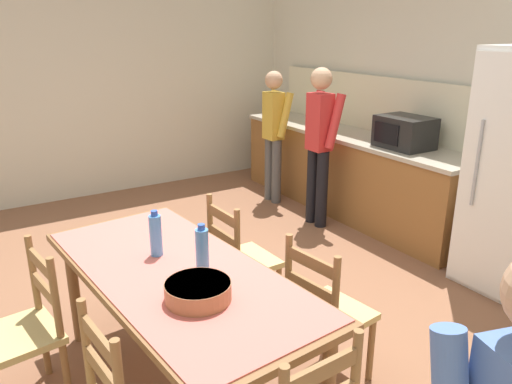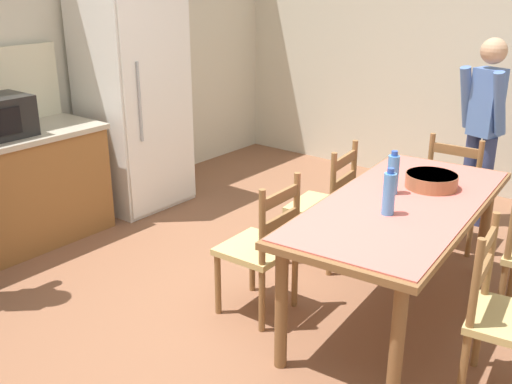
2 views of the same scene
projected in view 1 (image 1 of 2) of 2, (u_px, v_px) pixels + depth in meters
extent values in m
plane|color=brown|center=(219.00, 310.00, 3.71)|extent=(8.32, 8.32, 0.00)
cube|color=beige|center=(472.00, 90.00, 4.58)|extent=(6.52, 0.12, 2.90)
cube|color=beige|center=(87.00, 76.00, 5.87)|extent=(0.12, 5.20, 2.90)
cube|color=brown|center=(347.00, 174.00, 5.60)|extent=(3.13, 0.62, 0.85)
cube|color=#B2A893|center=(349.00, 135.00, 5.46)|extent=(3.17, 0.66, 0.04)
cube|color=#B7BCC1|center=(310.00, 124.00, 6.02)|extent=(0.52, 0.38, 0.02)
cube|color=beige|center=(372.00, 103.00, 5.51)|extent=(3.13, 0.03, 0.60)
cube|color=white|center=(507.00, 183.00, 3.57)|extent=(0.76, 0.02, 1.80)
cylinder|color=#A5AAB2|center=(477.00, 163.00, 3.72)|extent=(0.02, 0.02, 0.66)
cube|color=black|center=(405.00, 132.00, 4.76)|extent=(0.50, 0.38, 0.30)
cube|color=black|center=(386.00, 134.00, 4.70)|extent=(0.30, 0.01, 0.19)
cylinder|color=brown|center=(74.00, 292.00, 3.26)|extent=(0.07, 0.07, 0.72)
cylinder|color=brown|center=(163.00, 265.00, 3.62)|extent=(0.07, 0.07, 0.72)
cube|color=brown|center=(177.00, 275.00, 2.68)|extent=(1.95, 1.01, 0.04)
cube|color=#D1665B|center=(177.00, 271.00, 2.67)|extent=(1.87, 0.97, 0.01)
cylinder|color=#4C8ED6|center=(156.00, 236.00, 2.81)|extent=(0.07, 0.07, 0.24)
cylinder|color=#2D51B2|center=(154.00, 213.00, 2.77)|extent=(0.04, 0.04, 0.03)
cylinder|color=#4C8ED6|center=(202.00, 251.00, 2.62)|extent=(0.07, 0.07, 0.24)
cylinder|color=#2D51B2|center=(201.00, 227.00, 2.58)|extent=(0.04, 0.04, 0.03)
cylinder|color=#9E6642|center=(198.00, 291.00, 2.37)|extent=(0.32, 0.32, 0.09)
cylinder|color=#9E6642|center=(198.00, 285.00, 2.36)|extent=(0.31, 0.31, 0.02)
cylinder|color=olive|center=(87.00, 346.00, 2.18)|extent=(0.04, 0.04, 0.46)
cube|color=olive|center=(99.00, 340.00, 2.01)|extent=(0.36, 0.06, 0.07)
cube|color=olive|center=(103.00, 372.00, 2.06)|extent=(0.36, 0.06, 0.07)
cylinder|color=olive|center=(355.00, 381.00, 1.97)|extent=(0.04, 0.04, 0.46)
cube|color=olive|center=(323.00, 371.00, 1.83)|extent=(0.04, 0.36, 0.07)
cylinder|color=olive|center=(279.00, 293.00, 3.55)|extent=(0.04, 0.04, 0.41)
cylinder|color=olive|center=(251.00, 273.00, 3.83)|extent=(0.04, 0.04, 0.41)
cylinder|color=olive|center=(238.00, 307.00, 3.37)|extent=(0.04, 0.04, 0.41)
cylinder|color=olive|center=(212.00, 285.00, 3.65)|extent=(0.04, 0.04, 0.41)
cube|color=tan|center=(245.00, 261.00, 3.53)|extent=(0.44, 0.42, 0.04)
cylinder|color=olive|center=(237.00, 243.00, 3.22)|extent=(0.04, 0.04, 0.46)
cylinder|color=olive|center=(210.00, 225.00, 3.50)|extent=(0.04, 0.04, 0.46)
cube|color=olive|center=(223.00, 216.00, 3.32)|extent=(0.36, 0.04, 0.07)
cube|color=olive|center=(223.00, 237.00, 3.37)|extent=(0.36, 0.04, 0.07)
cylinder|color=olive|center=(45.00, 344.00, 2.98)|extent=(0.04, 0.04, 0.41)
cylinder|color=olive|center=(67.00, 375.00, 2.71)|extent=(0.04, 0.04, 0.41)
cube|color=tan|center=(18.00, 336.00, 2.67)|extent=(0.47, 0.45, 0.04)
cylinder|color=olive|center=(33.00, 273.00, 2.83)|extent=(0.04, 0.04, 0.46)
cylinder|color=olive|center=(55.00, 298.00, 2.56)|extent=(0.04, 0.04, 0.46)
cube|color=olive|center=(41.00, 264.00, 2.65)|extent=(0.36, 0.07, 0.07)
cube|color=olive|center=(44.00, 289.00, 2.70)|extent=(0.36, 0.07, 0.07)
cylinder|color=olive|center=(371.00, 349.00, 2.93)|extent=(0.04, 0.04, 0.41)
cylinder|color=olive|center=(326.00, 322.00, 3.19)|extent=(0.04, 0.04, 0.41)
cylinder|color=olive|center=(331.00, 373.00, 2.73)|extent=(0.04, 0.04, 0.41)
cylinder|color=olive|center=(287.00, 343.00, 2.99)|extent=(0.04, 0.04, 0.41)
cube|color=tan|center=(330.00, 313.00, 2.89)|extent=(0.47, 0.45, 0.04)
cylinder|color=olive|center=(335.00, 297.00, 2.58)|extent=(0.04, 0.04, 0.46)
cylinder|color=olive|center=(288.00, 272.00, 2.84)|extent=(0.04, 0.04, 0.46)
cube|color=olive|center=(312.00, 262.00, 2.67)|extent=(0.36, 0.07, 0.07)
cube|color=olive|center=(311.00, 287.00, 2.72)|extent=(0.36, 0.07, 0.07)
cylinder|color=#4C4C4C|center=(269.00, 169.00, 5.98)|extent=(0.11, 0.11, 0.76)
cylinder|color=#4C4C4C|center=(276.00, 172.00, 5.86)|extent=(0.11, 0.11, 0.76)
cube|color=gold|center=(274.00, 116.00, 5.71)|extent=(0.21, 0.17, 0.54)
sphere|color=tan|center=(274.00, 80.00, 5.58)|extent=(0.20, 0.20, 0.20)
cylinder|color=gold|center=(271.00, 111.00, 5.85)|extent=(0.09, 0.21, 0.51)
cylinder|color=gold|center=(285.00, 115.00, 5.61)|extent=(0.09, 0.21, 0.51)
cylinder|color=black|center=(312.00, 186.00, 5.27)|extent=(0.12, 0.12, 0.81)
cylinder|color=black|center=(322.00, 190.00, 5.14)|extent=(0.12, 0.12, 0.81)
cube|color=red|center=(320.00, 122.00, 4.99)|extent=(0.23, 0.19, 0.57)
sphere|color=tan|center=(321.00, 78.00, 4.85)|extent=(0.22, 0.22, 0.22)
cylinder|color=red|center=(315.00, 117.00, 5.14)|extent=(0.09, 0.22, 0.54)
cylinder|color=red|center=(335.00, 121.00, 4.88)|extent=(0.09, 0.22, 0.54)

